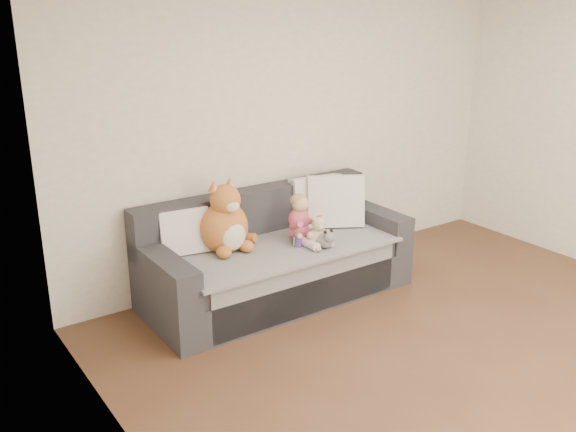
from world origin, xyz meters
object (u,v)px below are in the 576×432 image
(teddy_bear, at_px, (319,233))
(sippy_cup, at_px, (298,239))
(sofa, at_px, (275,260))
(toddler, at_px, (302,222))
(plush_cat, at_px, (225,223))

(teddy_bear, bearing_deg, sippy_cup, 168.35)
(sofa, bearing_deg, sippy_cup, -61.71)
(toddler, bearing_deg, teddy_bear, -78.64)
(teddy_bear, bearing_deg, plush_cat, 169.85)
(sofa, relative_size, plush_cat, 3.63)
(sofa, distance_m, toddler, 0.40)
(plush_cat, xyz_separation_m, teddy_bear, (0.65, -0.35, -0.12))
(plush_cat, bearing_deg, teddy_bear, -30.73)
(sofa, distance_m, plush_cat, 0.57)
(toddler, distance_m, plush_cat, 0.63)
(toddler, height_order, sippy_cup, toddler)
(sofa, bearing_deg, toddler, -29.91)
(sofa, xyz_separation_m, sippy_cup, (0.10, -0.19, 0.23))
(sofa, relative_size, teddy_bear, 8.41)
(plush_cat, bearing_deg, sofa, -13.73)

